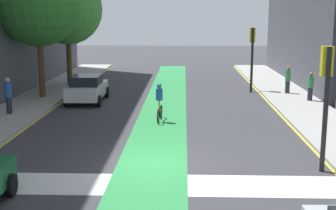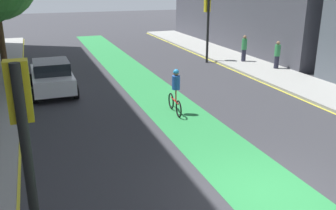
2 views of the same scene
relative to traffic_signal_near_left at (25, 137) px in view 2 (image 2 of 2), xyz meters
name	(u,v)px [view 2 (image 2 of 2)]	position (x,y,z in m)	size (l,w,h in m)	color
ground_plane	(268,193)	(5.48, 1.07, -2.82)	(120.00, 120.00, 0.00)	#38383D
bike_lane_paint	(269,192)	(5.49, 1.07, -2.81)	(2.40, 60.00, 0.01)	#2D8C47
traffic_signal_near_left	(25,137)	(0.00, 0.00, 0.00)	(0.35, 0.52, 4.01)	black
traffic_signal_far_right	(207,17)	(10.95, 16.02, 0.12)	(0.35, 0.52, 4.18)	black
car_white_left_far	(52,76)	(0.96, 12.24, -2.02)	(2.06, 4.22, 1.57)	silver
cyclist_in_lane	(175,91)	(5.41, 7.41, -1.85)	(0.32, 1.73, 1.86)	black
pedestrian_sidewalk_right_a	(277,55)	(13.80, 12.34, -1.84)	(0.34, 0.34, 1.62)	#262638
pedestrian_sidewalk_right_b	(244,48)	(13.06, 14.81, -1.82)	(0.34, 0.34, 1.67)	#262638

